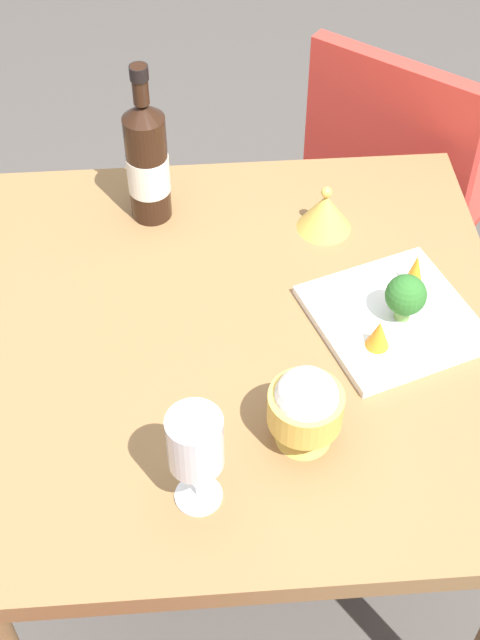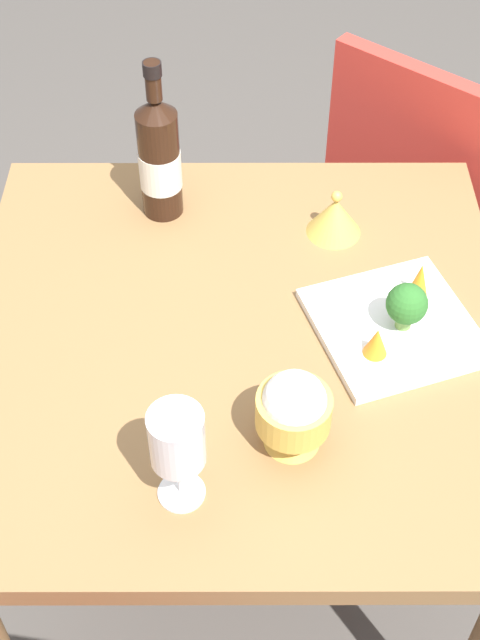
{
  "view_description": "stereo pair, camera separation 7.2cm",
  "coord_description": "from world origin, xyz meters",
  "px_view_note": "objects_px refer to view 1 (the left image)",
  "views": [
    {
      "loc": [
        -0.97,
        0.07,
        1.81
      ],
      "look_at": [
        0.0,
        0.0,
        0.75
      ],
      "focal_mm": 49.84,
      "sensor_mm": 36.0,
      "label": 1
    },
    {
      "loc": [
        -0.98,
        0.0,
        1.81
      ],
      "look_at": [
        0.0,
        0.0,
        0.75
      ],
      "focal_mm": 49.84,
      "sensor_mm": 36.0,
      "label": 2
    }
  ],
  "objects_px": {
    "wine_glass": "(195,444)",
    "rice_bowl_lid": "(325,212)",
    "broccoli_floret": "(406,298)",
    "carrot_garnish_left": "(379,334)",
    "wine_bottle": "(147,161)",
    "carrot_garnish_right": "(415,271)",
    "rice_bowl": "(305,407)",
    "serving_plate": "(393,318)",
    "chair_by_wall": "(398,170)"
  },
  "relations": [
    {
      "from": "wine_glass",
      "to": "rice_bowl_lid",
      "type": "bearing_deg",
      "value": -24.72
    },
    {
      "from": "rice_bowl_lid",
      "to": "broccoli_floret",
      "type": "xyz_separation_m",
      "value": [
        -0.25,
        -0.09,
        0.03
      ]
    },
    {
      "from": "wine_glass",
      "to": "rice_bowl_lid",
      "type": "height_order",
      "value": "wine_glass"
    },
    {
      "from": "wine_glass",
      "to": "carrot_garnish_left",
      "type": "distance_m",
      "value": 0.4
    },
    {
      "from": "wine_bottle",
      "to": "carrot_garnish_right",
      "type": "xyz_separation_m",
      "value": [
        -0.24,
        -0.44,
        -0.07
      ]
    },
    {
      "from": "wine_glass",
      "to": "carrot_garnish_right",
      "type": "xyz_separation_m",
      "value": [
        0.38,
        -0.38,
        -0.08
      ]
    },
    {
      "from": "rice_bowl",
      "to": "carrot_garnish_right",
      "type": "relative_size",
      "value": 2.05
    },
    {
      "from": "rice_bowl",
      "to": "serving_plate",
      "type": "relative_size",
      "value": 0.45
    },
    {
      "from": "carrot_garnish_right",
      "to": "broccoli_floret",
      "type": "bearing_deg",
      "value": 156.71
    },
    {
      "from": "carrot_garnish_left",
      "to": "carrot_garnish_right",
      "type": "relative_size",
      "value": 0.78
    },
    {
      "from": "chair_by_wall",
      "to": "carrot_garnish_left",
      "type": "height_order",
      "value": "chair_by_wall"
    },
    {
      "from": "rice_bowl_lid",
      "to": "broccoli_floret",
      "type": "distance_m",
      "value": 0.27
    },
    {
      "from": "rice_bowl",
      "to": "broccoli_floret",
      "type": "distance_m",
      "value": 0.29
    },
    {
      "from": "wine_bottle",
      "to": "rice_bowl_lid",
      "type": "bearing_deg",
      "value": -101.31
    },
    {
      "from": "rice_bowl",
      "to": "serving_plate",
      "type": "xyz_separation_m",
      "value": [
        0.22,
        -0.18,
        -0.07
      ]
    },
    {
      "from": "wine_glass",
      "to": "carrot_garnish_right",
      "type": "height_order",
      "value": "wine_glass"
    },
    {
      "from": "carrot_garnish_left",
      "to": "carrot_garnish_right",
      "type": "bearing_deg",
      "value": -33.18
    },
    {
      "from": "rice_bowl_lid",
      "to": "serving_plate",
      "type": "height_order",
      "value": "rice_bowl_lid"
    },
    {
      "from": "rice_bowl_lid",
      "to": "carrot_garnish_right",
      "type": "distance_m",
      "value": 0.22
    },
    {
      "from": "chair_by_wall",
      "to": "wine_glass",
      "type": "bearing_deg",
      "value": -78.34
    },
    {
      "from": "rice_bowl_lid",
      "to": "carrot_garnish_left",
      "type": "relative_size",
      "value": 1.85
    },
    {
      "from": "wine_glass",
      "to": "serving_plate",
      "type": "height_order",
      "value": "wine_glass"
    },
    {
      "from": "rice_bowl_lid",
      "to": "carrot_garnish_right",
      "type": "relative_size",
      "value": 1.45
    },
    {
      "from": "wine_glass",
      "to": "carrot_garnish_left",
      "type": "height_order",
      "value": "wine_glass"
    },
    {
      "from": "chair_by_wall",
      "to": "serving_plate",
      "type": "height_order",
      "value": "chair_by_wall"
    },
    {
      "from": "serving_plate",
      "to": "broccoli_floret",
      "type": "xyz_separation_m",
      "value": [
        -0.01,
        -0.01,
        0.06
      ]
    },
    {
      "from": "rice_bowl",
      "to": "carrot_garnish_right",
      "type": "xyz_separation_m",
      "value": [
        0.29,
        -0.22,
        -0.02
      ]
    },
    {
      "from": "serving_plate",
      "to": "carrot_garnish_right",
      "type": "relative_size",
      "value": 4.61
    },
    {
      "from": "chair_by_wall",
      "to": "carrot_garnish_right",
      "type": "height_order",
      "value": "chair_by_wall"
    },
    {
      "from": "wine_bottle",
      "to": "serving_plate",
      "type": "relative_size",
      "value": 0.98
    },
    {
      "from": "rice_bowl_lid",
      "to": "serving_plate",
      "type": "distance_m",
      "value": 0.26
    },
    {
      "from": "wine_glass",
      "to": "carrot_garnish_right",
      "type": "bearing_deg",
      "value": -45.39
    },
    {
      "from": "wine_glass",
      "to": "serving_plate",
      "type": "bearing_deg",
      "value": -47.22
    },
    {
      "from": "rice_bowl",
      "to": "broccoli_floret",
      "type": "xyz_separation_m",
      "value": [
        0.21,
        -0.19,
        -0.01
      ]
    },
    {
      "from": "rice_bowl",
      "to": "wine_bottle",
      "type": "bearing_deg",
      "value": 22.6
    },
    {
      "from": "wine_glass",
      "to": "carrot_garnish_left",
      "type": "bearing_deg",
      "value": -50.26
    },
    {
      "from": "chair_by_wall",
      "to": "wine_bottle",
      "type": "xyz_separation_m",
      "value": [
        -0.34,
        0.56,
        0.31
      ]
    },
    {
      "from": "wine_bottle",
      "to": "wine_glass",
      "type": "relative_size",
      "value": 1.74
    },
    {
      "from": "rice_bowl_lid",
      "to": "chair_by_wall",
      "type": "bearing_deg",
      "value": -31.39
    },
    {
      "from": "carrot_garnish_left",
      "to": "rice_bowl_lid",
      "type": "bearing_deg",
      "value": 7.86
    },
    {
      "from": "serving_plate",
      "to": "carrot_garnish_left",
      "type": "xyz_separation_m",
      "value": [
        -0.07,
        0.04,
        0.03
      ]
    },
    {
      "from": "chair_by_wall",
      "to": "broccoli_floret",
      "type": "height_order",
      "value": "chair_by_wall"
    },
    {
      "from": "broccoli_floret",
      "to": "rice_bowl_lid",
      "type": "bearing_deg",
      "value": 20.49
    },
    {
      "from": "wine_bottle",
      "to": "rice_bowl",
      "type": "bearing_deg",
      "value": -157.4
    },
    {
      "from": "broccoli_floret",
      "to": "serving_plate",
      "type": "bearing_deg",
      "value": 47.72
    },
    {
      "from": "rice_bowl_lid",
      "to": "rice_bowl",
      "type": "bearing_deg",
      "value": 168.36
    },
    {
      "from": "wine_bottle",
      "to": "broccoli_floret",
      "type": "distance_m",
      "value": 0.52
    },
    {
      "from": "broccoli_floret",
      "to": "chair_by_wall",
      "type": "bearing_deg",
      "value": -12.91
    },
    {
      "from": "broccoli_floret",
      "to": "wine_glass",
      "type": "bearing_deg",
      "value": 130.73
    },
    {
      "from": "chair_by_wall",
      "to": "wine_glass",
      "type": "xyz_separation_m",
      "value": [
        -0.95,
        0.5,
        0.32
      ]
    }
  ]
}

